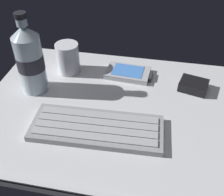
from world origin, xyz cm
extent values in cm
cube|color=silver|center=(0.00, 0.00, -1.00)|extent=(64.00, 48.00, 2.00)
cube|color=silver|center=(0.00, -23.40, 0.40)|extent=(64.00, 1.20, 0.80)
cube|color=#93969B|center=(-1.84, -8.14, 0.70)|extent=(29.46, 12.27, 1.40)
cube|color=#ADAFB5|center=(-1.99, -4.84, 1.55)|extent=(26.74, 3.18, 0.30)
cube|color=#ADAFB5|center=(-1.89, -7.04, 1.55)|extent=(26.74, 3.18, 0.30)
cube|color=#ADAFB5|center=(-1.79, -9.24, 1.55)|extent=(26.74, 3.18, 0.30)
cube|color=#ADAFB5|center=(-1.70, -11.43, 1.55)|extent=(26.74, 3.18, 0.30)
cube|color=#B7BABF|center=(1.75, 14.41, 0.70)|extent=(12.49, 8.40, 1.40)
cube|color=#4C8CEA|center=(1.75, 14.41, 1.45)|extent=(8.78, 6.48, 0.10)
cube|color=#333338|center=(8.13, 13.98, 0.70)|extent=(1.06, 3.85, 1.12)
cylinder|color=silver|center=(-15.09, 13.25, 4.25)|extent=(6.40, 6.40, 8.50)
cylinder|color=red|center=(-15.09, 13.25, 3.26)|extent=(5.50, 5.50, 6.12)
cylinder|color=silver|center=(-21.09, 3.56, 7.50)|extent=(6.60, 6.60, 15.00)
cone|color=silver|center=(-21.09, 3.56, 16.40)|extent=(6.60, 6.60, 2.80)
cylinder|color=silver|center=(-21.09, 3.56, 18.70)|extent=(2.51, 2.51, 1.80)
cylinder|color=black|center=(-21.09, 3.56, 20.20)|extent=(2.77, 2.77, 1.20)
cylinder|color=#2D2D38|center=(-21.09, 3.56, 8.25)|extent=(6.73, 6.73, 3.80)
cube|color=black|center=(19.51, 11.25, 1.20)|extent=(8.17, 7.16, 2.40)
camera|label=1|loc=(9.52, -49.05, 44.52)|focal=44.09mm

